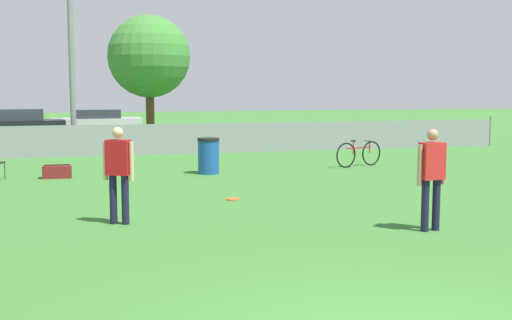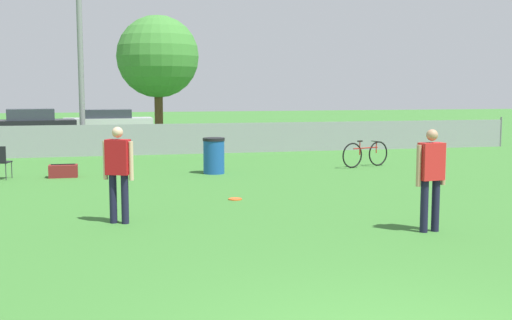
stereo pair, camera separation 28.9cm
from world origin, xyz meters
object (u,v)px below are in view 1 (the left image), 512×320
player_thrower_red (432,172)px  parked_car_dark (19,125)px  tree_near_pole (149,57)px  trash_bin (208,156)px  bicycle_sideline (359,154)px  player_defender_red (119,168)px  frisbee_disc (233,199)px  parked_car_silver (97,122)px  gear_bag_sideline (57,172)px

player_thrower_red → parked_car_dark: 23.61m
tree_near_pole → trash_bin: tree_near_pole is taller
tree_near_pole → parked_car_dark: 9.11m
player_thrower_red → trash_bin: bearing=98.1°
trash_bin → bicycle_sideline: bearing=5.0°
player_defender_red → bicycle_sideline: player_defender_red is taller
player_defender_red → frisbee_disc: size_ratio=5.80×
frisbee_disc → trash_bin: bearing=86.2°
frisbee_disc → parked_car_silver: parked_car_silver is taller
player_defender_red → trash_bin: (2.75, 6.15, -0.48)m
player_defender_red → bicycle_sideline: (7.46, 6.56, -0.59)m
parked_car_dark → bicycle_sideline: bearing=-57.6°
parked_car_dark → gear_bag_sideline: bearing=-87.4°
tree_near_pole → parked_car_silver: tree_near_pole is taller
bicycle_sideline → frisbee_disc: bearing=-155.9°
parked_car_silver → parked_car_dark: bearing=-140.5°
player_thrower_red → parked_car_silver: size_ratio=0.37×
parked_car_silver → frisbee_disc: bearing=-85.2°
tree_near_pole → player_defender_red: 13.73m
parked_car_silver → tree_near_pole: bearing=-81.2°
player_thrower_red → trash_bin: player_thrower_red is taller
tree_near_pole → parked_car_silver: 10.47m
tree_near_pole → bicycle_sideline: 9.34m
player_defender_red → parked_car_dark: size_ratio=0.41×
player_thrower_red → player_defender_red: bearing=151.9°
player_defender_red → gear_bag_sideline: (-1.29, 6.35, -0.81)m
player_thrower_red → parked_car_dark: player_thrower_red is taller
tree_near_pole → player_defender_red: (-1.88, -13.36, -2.56)m
player_thrower_red → frisbee_disc: 4.62m
tree_near_pole → player_thrower_red: tree_near_pole is taller
tree_near_pole → player_thrower_red: 15.76m
tree_near_pole → parked_car_silver: size_ratio=1.11×
trash_bin → gear_bag_sideline: size_ratio=1.35×
player_thrower_red → bicycle_sideline: size_ratio=0.99×
tree_near_pole → frisbee_disc: (0.59, -11.48, -3.52)m
gear_bag_sideline → frisbee_disc: bearing=-50.0°
parked_car_silver → player_thrower_red: bearing=-80.5°
tree_near_pole → frisbee_disc: tree_near_pole is taller
player_defender_red → parked_car_silver: size_ratio=0.37×
tree_near_pole → trash_bin: (0.88, -7.20, -3.04)m
parked_car_dark → frisbee_disc: bearing=-78.4°
player_defender_red → trash_bin: 6.76m
trash_bin → parked_car_dark: 15.33m
trash_bin → parked_car_dark: parked_car_dark is taller
frisbee_disc → gear_bag_sideline: 5.84m
trash_bin → player_defender_red: bearing=-114.1°
player_defender_red → player_thrower_red: size_ratio=1.00×
frisbee_disc → player_defender_red: bearing=-142.7°
frisbee_disc → player_thrower_red: bearing=-56.3°
player_thrower_red → parked_car_dark: bearing=103.6°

